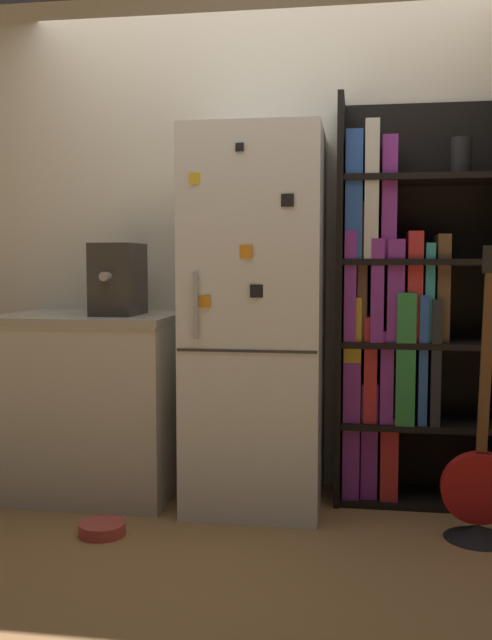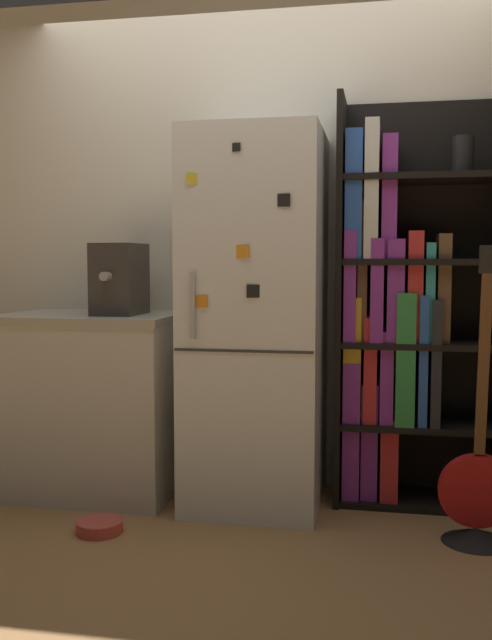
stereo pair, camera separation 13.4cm
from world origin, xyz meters
The scene contains 8 objects.
ground_plane centered at (0.00, 0.00, 0.00)m, with size 16.00×16.00×0.00m, color #A87542.
wall_back centered at (0.00, 0.47, 1.30)m, with size 8.00×0.05×2.60m.
refrigerator centered at (0.00, 0.12, 0.91)m, with size 0.64×0.69×1.81m.
bookshelf centered at (0.68, 0.28, 0.92)m, with size 0.80×0.38×1.99m.
kitchen_counter centered at (-0.86, 0.14, 0.47)m, with size 0.89×0.65×0.93m.
espresso_machine centered at (-0.70, 0.12, 1.11)m, with size 0.21×0.37×0.36m.
guitar centered at (1.02, -0.22, 0.18)m, with size 0.33×0.30×1.26m.
pet_bowl centered at (-0.61, -0.42, 0.03)m, with size 0.21×0.21×0.05m.
Camera 1 is at (0.48, -3.32, 1.20)m, focal length 40.00 mm.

